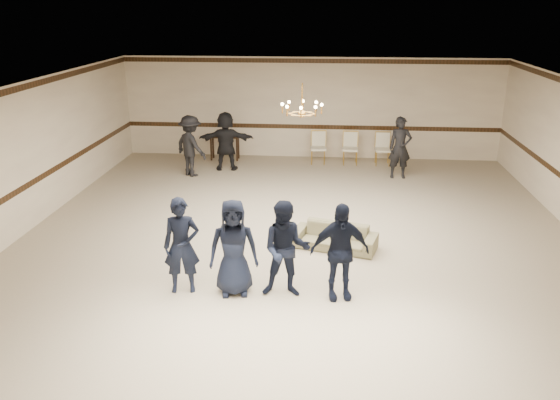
{
  "coord_description": "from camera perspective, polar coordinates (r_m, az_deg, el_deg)",
  "views": [
    {
      "loc": [
        0.57,
        -10.94,
        4.81
      ],
      "look_at": [
        -0.34,
        -0.5,
        1.11
      ],
      "focal_mm": 36.07,
      "sensor_mm": 36.0,
      "label": 1
    }
  ],
  "objects": [
    {
      "name": "banquet_chair_left",
      "position": [
        17.7,
        3.9,
        5.29
      ],
      "size": [
        0.52,
        0.52,
        0.99
      ],
      "primitive_type": null,
      "rotation": [
        0.0,
        0.0,
        0.1
      ],
      "color": "beige",
      "rests_on": "floor"
    },
    {
      "name": "room",
      "position": [
        11.42,
        1.92,
        3.11
      ],
      "size": [
        12.01,
        14.01,
        3.21
      ],
      "color": "tan",
      "rests_on": "ground"
    },
    {
      "name": "boy_d",
      "position": [
        9.52,
        6.05,
        -5.21
      ],
      "size": [
        1.06,
        0.6,
        1.71
      ],
      "primitive_type": "imported",
      "rotation": [
        0.0,
        0.0,
        0.19
      ],
      "color": "black",
      "rests_on": "floor"
    },
    {
      "name": "banquet_chair_mid",
      "position": [
        17.71,
        7.15,
        5.19
      ],
      "size": [
        0.51,
        0.51,
        0.99
      ],
      "primitive_type": null,
      "rotation": [
        0.0,
        0.0,
        -0.07
      ],
      "color": "beige",
      "rests_on": "floor"
    },
    {
      "name": "chair_rail",
      "position": [
        18.34,
        3.1,
        7.42
      ],
      "size": [
        12.0,
        0.02,
        0.14
      ],
      "primitive_type": "cube",
      "color": "#392111",
      "rests_on": "wall_back"
    },
    {
      "name": "adult_mid",
      "position": [
        16.97,
        -5.51,
        5.99
      ],
      "size": [
        1.68,
        0.68,
        1.77
      ],
      "primitive_type": "imported",
      "rotation": [
        0.0,
        0.0,
        3.24
      ],
      "color": "black",
      "rests_on": "floor"
    },
    {
      "name": "settee",
      "position": [
        11.62,
        5.55,
        -3.74
      ],
      "size": [
        1.83,
        1.1,
        0.5
      ],
      "primitive_type": "imported",
      "rotation": [
        0.0,
        0.0,
        -0.27
      ],
      "color": "#797251",
      "rests_on": "floor"
    },
    {
      "name": "boy_c",
      "position": [
        9.54,
        0.62,
        -5.04
      ],
      "size": [
        0.85,
        0.67,
        1.71
      ],
      "primitive_type": "imported",
      "rotation": [
        0.0,
        0.0,
        0.03
      ],
      "color": "black",
      "rests_on": "floor"
    },
    {
      "name": "adult_left",
      "position": [
        16.5,
        -9.03,
        5.44
      ],
      "size": [
        1.31,
        1.21,
        1.77
      ],
      "primitive_type": "imported",
      "rotation": [
        0.0,
        0.0,
        2.5
      ],
      "color": "black",
      "rests_on": "floor"
    },
    {
      "name": "adult_right",
      "position": [
        16.44,
        12.08,
        5.2
      ],
      "size": [
        0.68,
        0.48,
        1.77
      ],
      "primitive_type": "imported",
      "rotation": [
        0.0,
        0.0,
        0.08
      ],
      "color": "black",
      "rests_on": "floor"
    },
    {
      "name": "console_table",
      "position": [
        18.22,
        -5.61,
        5.32
      ],
      "size": [
        0.94,
        0.4,
        0.79
      ],
      "primitive_type": "cube",
      "rotation": [
        0.0,
        0.0,
        -0.0
      ],
      "color": "black",
      "rests_on": "floor"
    },
    {
      "name": "crown_molding",
      "position": [
        18.02,
        3.23,
        13.91
      ],
      "size": [
        12.0,
        0.02,
        0.14
      ],
      "primitive_type": "cube",
      "color": "#392111",
      "rests_on": "wall_back"
    },
    {
      "name": "chandelier",
      "position": [
        12.11,
        2.25,
        10.24
      ],
      "size": [
        0.94,
        0.94,
        0.89
      ],
      "primitive_type": null,
      "color": "gold",
      "rests_on": "ceiling"
    },
    {
      "name": "banquet_chair_right",
      "position": [
        17.78,
        10.38,
        5.08
      ],
      "size": [
        0.5,
        0.5,
        0.99
      ],
      "primitive_type": null,
      "rotation": [
        0.0,
        0.0,
        0.04
      ],
      "color": "beige",
      "rests_on": "floor"
    },
    {
      "name": "boy_b",
      "position": [
        9.64,
        -4.74,
        -4.83
      ],
      "size": [
        0.92,
        0.68,
        1.71
      ],
      "primitive_type": "imported",
      "rotation": [
        0.0,
        0.0,
        0.18
      ],
      "color": "black",
      "rests_on": "floor"
    },
    {
      "name": "boy_a",
      "position": [
        9.83,
        -9.94,
        -4.59
      ],
      "size": [
        0.69,
        0.52,
        1.71
      ],
      "primitive_type": "imported",
      "rotation": [
        0.0,
        0.0,
        0.18
      ],
      "color": "black",
      "rests_on": "floor"
    }
  ]
}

